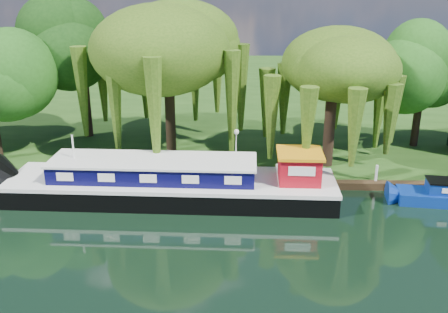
{
  "coord_description": "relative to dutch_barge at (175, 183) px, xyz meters",
  "views": [
    {
      "loc": [
        0.58,
        -19.81,
        12.03
      ],
      "look_at": [
        -0.14,
        5.92,
        2.8
      ],
      "focal_mm": 40.0,
      "sensor_mm": 36.0,
      "label": 1
    }
  ],
  "objects": [
    {
      "name": "ground",
      "position": [
        2.98,
        -6.41,
        -0.97
      ],
      "size": [
        120.0,
        120.0,
        0.0
      ],
      "primitive_type": "plane",
      "color": "black"
    },
    {
      "name": "far_bank",
      "position": [
        2.98,
        27.59,
        -0.75
      ],
      "size": [
        120.0,
        52.0,
        0.45
      ],
      "primitive_type": "cube",
      "color": "#1B3D10",
      "rests_on": "ground"
    },
    {
      "name": "dutch_barge",
      "position": [
        0.0,
        0.0,
        0.0
      ],
      "size": [
        18.7,
        4.7,
        3.92
      ],
      "rotation": [
        0.0,
        0.0,
        -0.03
      ],
      "color": "black",
      "rests_on": "ground"
    },
    {
      "name": "willow_left",
      "position": [
        -1.11,
        7.19,
        6.61
      ],
      "size": [
        8.2,
        8.2,
        9.82
      ],
      "color": "black",
      "rests_on": "far_bank"
    },
    {
      "name": "willow_right",
      "position": [
        9.46,
        4.62,
        5.27
      ],
      "size": [
        6.51,
        6.51,
        7.93
      ],
      "color": "black",
      "rests_on": "far_bank"
    },
    {
      "name": "tree_far_mid",
      "position": [
        -8.01,
        10.6,
        6.13
      ],
      "size": [
        5.91,
        5.91,
        9.67
      ],
      "color": "black",
      "rests_on": "far_bank"
    },
    {
      "name": "tree_far_right",
      "position": [
        16.5,
        8.89,
        4.8
      ],
      "size": [
        4.72,
        4.72,
        7.73
      ],
      "color": "black",
      "rests_on": "far_bank"
    },
    {
      "name": "lamppost",
      "position": [
        3.48,
        4.09,
        1.45
      ],
      "size": [
        0.36,
        0.36,
        2.56
      ],
      "color": "silver",
      "rests_on": "far_bank"
    },
    {
      "name": "mooring_posts",
      "position": [
        2.48,
        1.99,
        -0.02
      ],
      "size": [
        19.16,
        0.16,
        1.0
      ],
      "color": "silver",
      "rests_on": "far_bank"
    }
  ]
}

